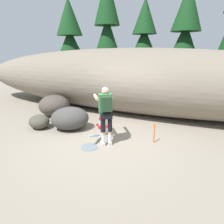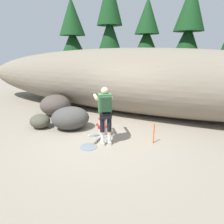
{
  "view_description": "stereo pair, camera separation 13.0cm",
  "coord_description": "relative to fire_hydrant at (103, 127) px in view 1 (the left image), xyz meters",
  "views": [
    {
      "loc": [
        2.51,
        -5.06,
        2.66
      ],
      "look_at": [
        0.02,
        0.62,
        0.75
      ],
      "focal_mm": 32.34,
      "sensor_mm": 36.0,
      "label": 1
    },
    {
      "loc": [
        2.63,
        -5.0,
        2.66
      ],
      "look_at": [
        0.02,
        0.62,
        0.75
      ],
      "focal_mm": 32.34,
      "sensor_mm": 36.0,
      "label": 2
    }
  ],
  "objects": [
    {
      "name": "dirt_embankment",
      "position": [
        0.18,
        3.01,
        1.06
      ],
      "size": [
        17.42,
        3.2,
        2.75
      ],
      "primitive_type": "ellipsoid",
      "color": "#756B5B",
      "rests_on": "ground_plane"
    },
    {
      "name": "boulder_large",
      "position": [
        -1.3,
        0.08,
        0.08
      ],
      "size": [
        1.64,
        1.56,
        0.8
      ],
      "primitive_type": "ellipsoid",
      "rotation": [
        0.0,
        0.0,
        0.59
      ],
      "color": "#403F3C",
      "rests_on": "ground_plane"
    },
    {
      "name": "ground_plane",
      "position": [
        0.18,
        -0.32,
        -0.34
      ],
      "size": [
        56.0,
        56.0,
        0.04
      ],
      "primitive_type": "cube",
      "color": "gray"
    },
    {
      "name": "utility_worker",
      "position": [
        0.33,
        -0.45,
        0.75
      ],
      "size": [
        0.88,
        1.01,
        1.68
      ],
      "rotation": [
        0.0,
        0.0,
        2.2
      ],
      "color": "beige",
      "rests_on": "ground_plane"
    },
    {
      "name": "pine_tree_left",
      "position": [
        -3.08,
        7.0,
        3.31
      ],
      "size": [
        2.46,
        2.46,
        7.08
      ],
      "color": "#47331E",
      "rests_on": "ground_plane"
    },
    {
      "name": "survey_stake",
      "position": [
        1.61,
        0.18,
        -0.02
      ],
      "size": [
        0.04,
        0.04,
        0.6
      ],
      "primitive_type": "cylinder",
      "color": "#E55914",
      "rests_on": "ground_plane"
    },
    {
      "name": "boulder_small",
      "position": [
        -2.35,
        -0.28,
        -0.08
      ],
      "size": [
        0.91,
        0.87,
        0.49
      ],
      "primitive_type": "ellipsoid",
      "rotation": [
        0.0,
        0.0,
        4.42
      ],
      "color": "#454537",
      "rests_on": "ground_plane"
    },
    {
      "name": "fire_hydrant",
      "position": [
        0.0,
        0.0,
        0.0
      ],
      "size": [
        0.43,
        0.38,
        0.7
      ],
      "color": "#B2B2B7",
      "rests_on": "ground_plane"
    },
    {
      "name": "boulder_mid",
      "position": [
        -2.83,
        1.14,
        0.11
      ],
      "size": [
        1.37,
        1.38,
        0.87
      ],
      "primitive_type": "ellipsoid",
      "rotation": [
        0.0,
        0.0,
        3.23
      ],
      "color": "#463D36",
      "rests_on": "ground_plane"
    },
    {
      "name": "pine_tree_center",
      "position": [
        -0.8,
        7.47,
        2.9
      ],
      "size": [
        2.3,
        2.3,
        5.65
      ],
      "color": "#47331E",
      "rests_on": "ground_plane"
    },
    {
      "name": "boulder_outlier",
      "position": [
        -1.99,
        0.58,
        -0.13
      ],
      "size": [
        0.79,
        0.78,
        0.37
      ],
      "primitive_type": "ellipsoid",
      "rotation": [
        0.0,
        0.0,
        5.91
      ],
      "color": "#41423D",
      "rests_on": "ground_plane"
    },
    {
      "name": "pine_tree_far_left",
      "position": [
        -5.95,
        7.04,
        2.88
      ],
      "size": [
        2.73,
        2.73,
        6.04
      ],
      "color": "#47331E",
      "rests_on": "ground_plane"
    },
    {
      "name": "hydrant_water_jet",
      "position": [
        -0.0,
        -0.61,
        -0.15
      ],
      "size": [
        0.49,
        0.96,
        0.41
      ],
      "color": "silver",
      "rests_on": "ground_plane"
    },
    {
      "name": "pine_tree_right",
      "position": [
        1.57,
        7.65,
        2.91
      ],
      "size": [
        2.61,
        2.61,
        6.29
      ],
      "color": "#47331E",
      "rests_on": "ground_plane"
    }
  ]
}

